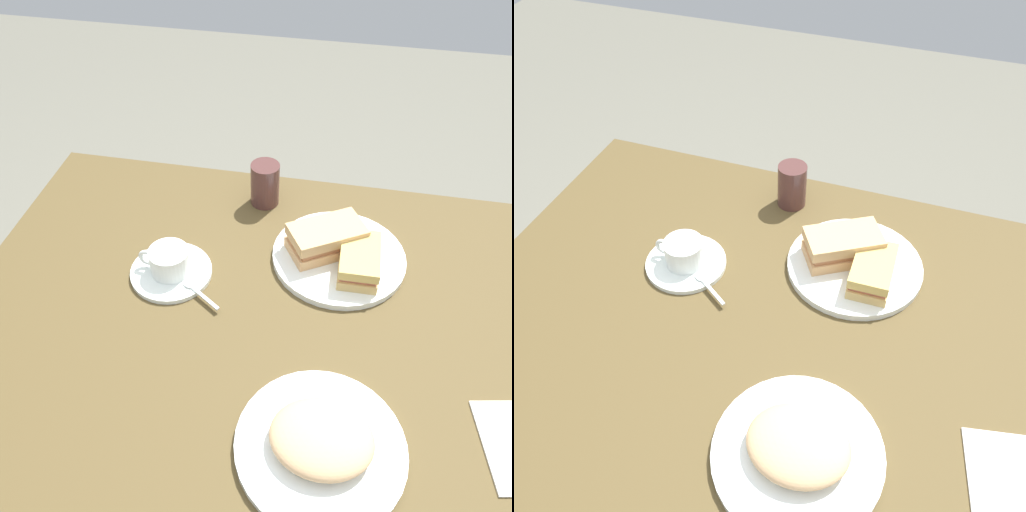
{
  "view_description": "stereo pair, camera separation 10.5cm",
  "coord_description": "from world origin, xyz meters",
  "views": [
    {
      "loc": [
        -0.11,
        0.58,
        1.53
      ],
      "look_at": [
        0.03,
        -0.15,
        0.78
      ],
      "focal_mm": 37.51,
      "sensor_mm": 36.0,
      "label": 1
    },
    {
      "loc": [
        -0.21,
        0.55,
        1.53
      ],
      "look_at": [
        0.03,
        -0.15,
        0.78
      ],
      "focal_mm": 37.51,
      "sensor_mm": 36.0,
      "label": 2
    }
  ],
  "objects": [
    {
      "name": "coffee_cup",
      "position": [
        0.2,
        -0.1,
        0.79
      ],
      "size": [
        0.1,
        0.08,
        0.05
      ],
      "color": "white",
      "rests_on": "coffee_saucer"
    },
    {
      "name": "sandwich_front",
      "position": [
        -0.1,
        -0.21,
        0.8
      ],
      "size": [
        0.17,
        0.15,
        0.06
      ],
      "color": "tan",
      "rests_on": "sandwich_plate"
    },
    {
      "name": "drinking_glass",
      "position": [
        0.05,
        -0.35,
        0.8
      ],
      "size": [
        0.06,
        0.06,
        0.1
      ],
      "primitive_type": "cylinder",
      "color": "#4E2E2C",
      "rests_on": "dining_table"
    },
    {
      "name": "sandwich_plate",
      "position": [
        -0.13,
        -0.2,
        0.76
      ],
      "size": [
        0.27,
        0.27,
        0.01
      ],
      "primitive_type": "cylinder",
      "color": "white",
      "rests_on": "dining_table"
    },
    {
      "name": "ground_plane",
      "position": [
        0.0,
        0.0,
        0.0
      ],
      "size": [
        6.0,
        6.0,
        0.0
      ],
      "primitive_type": "plane",
      "color": "#676558"
    },
    {
      "name": "sandwich_back",
      "position": [
        -0.17,
        -0.16,
        0.79
      ],
      "size": [
        0.08,
        0.13,
        0.05
      ],
      "color": "tan",
      "rests_on": "sandwich_plate"
    },
    {
      "name": "coffee_saucer",
      "position": [
        0.19,
        -0.1,
        0.76
      ],
      "size": [
        0.16,
        0.16,
        0.01
      ],
      "primitive_type": "cylinder",
      "color": "white",
      "rests_on": "dining_table"
    },
    {
      "name": "dining_table",
      "position": [
        0.0,
        0.0,
        0.64
      ],
      "size": [
        1.14,
        0.9,
        0.75
      ],
      "color": "brown",
      "rests_on": "ground_plane"
    },
    {
      "name": "spoon",
      "position": [
        0.13,
        -0.05,
        0.77
      ],
      "size": [
        0.09,
        0.07,
        0.01
      ],
      "color": "silver",
      "rests_on": "coffee_saucer"
    },
    {
      "name": "napkin",
      "position": [
        -0.45,
        0.14,
        0.75
      ],
      "size": [
        0.18,
        0.18,
        0.0
      ],
      "primitive_type": "cube",
      "rotation": [
        0.0,
        0.0,
        0.19
      ],
      "color": "white",
      "rests_on": "dining_table"
    },
    {
      "name": "side_food_pile",
      "position": [
        -0.13,
        0.21,
        0.79
      ],
      "size": [
        0.16,
        0.13,
        0.04
      ],
      "primitive_type": "ellipsoid",
      "color": "tan",
      "rests_on": "side_plate"
    },
    {
      "name": "side_plate",
      "position": [
        -0.13,
        0.21,
        0.76
      ],
      "size": [
        0.26,
        0.26,
        0.01
      ],
      "primitive_type": "cylinder",
      "color": "white",
      "rests_on": "dining_table"
    }
  ]
}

